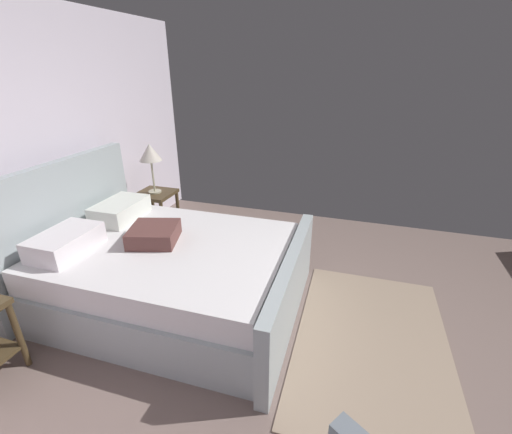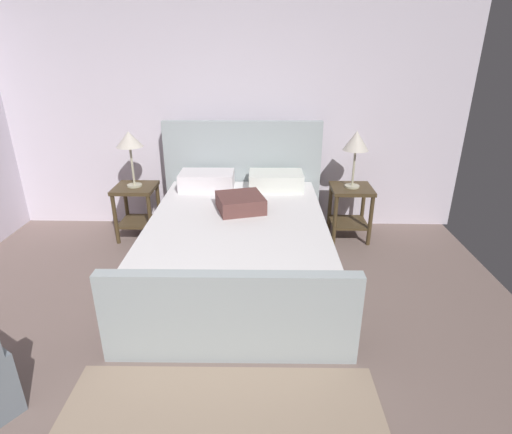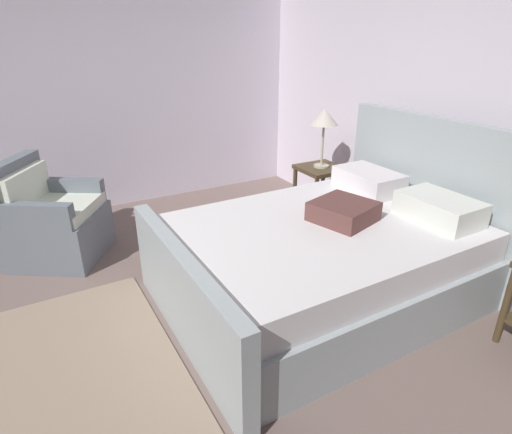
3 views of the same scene
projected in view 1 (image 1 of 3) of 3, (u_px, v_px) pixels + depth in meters
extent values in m
cube|color=#77635B|center=(352.00, 352.00, 2.71)|extent=(5.12, 5.85, 0.02)
cube|color=silver|center=(16.00, 160.00, 2.99)|extent=(5.24, 0.12, 2.61)
cube|color=#A3AFB1|center=(174.00, 284.00, 3.19)|extent=(1.63, 2.09, 0.40)
cube|color=#A3AFB1|center=(69.00, 227.00, 3.30)|extent=(1.73, 0.12, 1.28)
cube|color=#A3AFB1|center=(290.00, 292.00, 2.85)|extent=(1.73, 0.12, 0.68)
cube|color=white|center=(171.00, 255.00, 3.07)|extent=(1.55, 2.03, 0.22)
cube|color=white|center=(66.00, 242.00, 2.87)|extent=(0.56, 0.37, 0.18)
cube|color=white|center=(120.00, 210.00, 3.50)|extent=(0.56, 0.37, 0.18)
cube|color=brown|center=(154.00, 234.00, 3.05)|extent=(0.50, 0.50, 0.14)
cube|color=#45351F|center=(155.00, 194.00, 4.32)|extent=(0.44, 0.44, 0.04)
cube|color=#45351F|center=(159.00, 223.00, 4.48)|extent=(0.40, 0.40, 0.02)
cylinder|color=#45351F|center=(163.00, 223.00, 4.22)|extent=(0.04, 0.04, 0.56)
cylinder|color=#45351F|center=(178.00, 212.00, 4.55)|extent=(0.04, 0.04, 0.56)
cylinder|color=#45351F|center=(137.00, 220.00, 4.32)|extent=(0.04, 0.04, 0.56)
cylinder|color=#45351F|center=(153.00, 209.00, 4.66)|extent=(0.04, 0.04, 0.56)
cylinder|color=#B7B293|center=(155.00, 192.00, 4.30)|extent=(0.16, 0.16, 0.02)
cylinder|color=#B7B293|center=(153.00, 176.00, 4.22)|extent=(0.02, 0.02, 0.39)
cone|color=beige|center=(150.00, 152.00, 4.10)|extent=(0.27, 0.27, 0.20)
cylinder|color=#45351F|center=(19.00, 335.00, 2.48)|extent=(0.04, 0.04, 0.56)
cube|color=gray|center=(372.00, 342.00, 2.79)|extent=(1.93, 1.21, 0.01)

